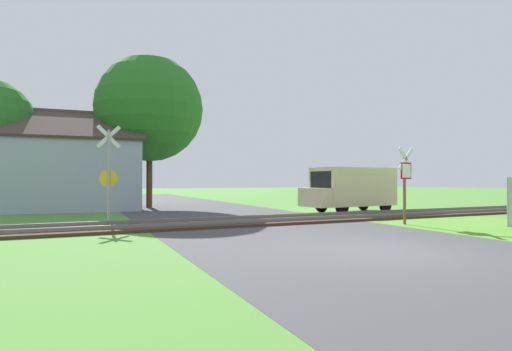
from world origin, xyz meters
The scene contains 8 objects.
ground_plane centered at (0.00, 0.00, 0.00)m, with size 160.00×160.00×0.00m, color #4C8433.
road_asphalt centered at (0.00, 2.00, 0.00)m, with size 8.23×80.00×0.01m, color #424244.
rail_track centered at (0.00, 6.63, 0.06)m, with size 60.00×2.60×0.22m.
stop_sign_near centered at (4.75, 3.86, 1.67)m, with size 0.87×0.21×2.82m.
crossing_sign_far centered at (-5.05, 8.75, 2.01)m, with size 0.88×0.14×3.68m.
house centered at (-6.62, 17.25, 2.04)m, with size 8.34×6.45×5.52m.
tree_center centered at (-2.19, 17.06, 5.88)m, with size 6.29×6.29×9.04m.
mail_truck centered at (6.52, 9.31, 1.24)m, with size 5.03×2.24×2.24m.
Camera 1 is at (-6.16, -7.10, 1.57)m, focal length 28.00 mm.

